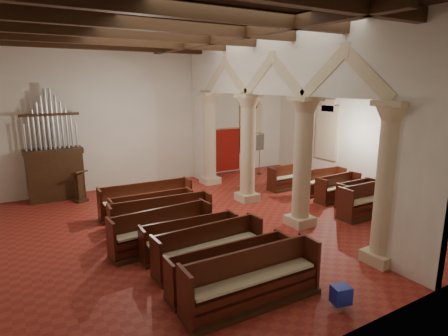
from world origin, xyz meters
TOP-DOWN VIEW (x-y plane):
  - floor at (0.00, 0.00)m, footprint 14.00×14.00m
  - ceiling at (0.00, 0.00)m, footprint 14.00×14.00m
  - wall_back at (0.00, 6.00)m, footprint 14.00×0.02m
  - wall_front at (0.00, -6.00)m, footprint 14.00×0.02m
  - wall_right at (7.00, 0.00)m, footprint 0.02×12.00m
  - ceiling_beams at (0.00, 0.00)m, footprint 13.80×11.80m
  - arcade at (1.80, 0.00)m, footprint 0.90×11.90m
  - window_right_a at (6.98, -1.50)m, footprint 0.03×1.00m
  - window_right_b at (6.98, 2.50)m, footprint 0.03×1.00m
  - window_back at (5.00, 5.98)m, footprint 1.00×0.03m
  - pipe_organ at (-4.50, 5.50)m, footprint 2.10×0.85m
  - lectern at (-3.80, 4.68)m, footprint 0.62×0.66m
  - dossal_curtain at (3.50, 5.92)m, footprint 1.80×0.07m
  - processional_banner at (4.76, 4.78)m, footprint 0.49×0.62m
  - hymnal_box_a at (-0.57, -5.36)m, footprint 0.43×0.38m
  - hymnal_box_b at (-1.24, -2.15)m, footprint 0.42×0.37m
  - hymnal_box_c at (-1.53, -0.20)m, footprint 0.35×0.29m
  - tube_heater_a at (-3.01, -4.35)m, footprint 1.06×0.51m
  - tube_heater_b at (-1.84, -3.94)m, footprint 0.89×0.35m
  - nave_pew_0 at (-2.05, -4.36)m, footprint 3.07×0.83m
  - nave_pew_1 at (-2.09, -3.56)m, footprint 2.94×0.72m
  - nave_pew_2 at (-2.02, -2.47)m, footprint 2.88×0.79m
  - nave_pew_3 at (-2.13, -1.58)m, footprint 2.66×0.77m
  - nave_pew_4 at (-2.65, -0.90)m, footprint 2.88×0.91m
  - nave_pew_5 at (-2.23, 0.17)m, footprint 3.14×0.92m
  - nave_pew_6 at (-2.18, 1.14)m, footprint 2.72×0.72m
  - nave_pew_7 at (-2.08, 1.96)m, footprint 3.19×0.88m
  - aisle_pew_0 at (4.38, -2.04)m, footprint 2.31×0.77m
  - aisle_pew_1 at (4.86, -1.16)m, footprint 1.71×0.68m
  - aisle_pew_2 at (4.87, -0.26)m, footprint 2.05×0.76m
  - aisle_pew_3 at (4.93, 0.67)m, footprint 2.15×0.82m
  - aisle_pew_4 at (4.29, 1.97)m, footprint 1.92×0.68m

SIDE VIEW (x-z plane):
  - floor at x=0.00m, z-range 0.00..0.00m
  - tube_heater_a at x=-3.01m, z-range 0.11..0.21m
  - tube_heater_b at x=-1.84m, z-range 0.12..0.20m
  - hymnal_box_c at x=-1.53m, z-range 0.10..0.42m
  - hymnal_box_a at x=-0.57m, z-range 0.10..0.46m
  - hymnal_box_b at x=-1.24m, z-range 0.10..0.47m
  - nave_pew_3 at x=-2.13m, z-range -0.16..0.80m
  - nave_pew_6 at x=-2.18m, z-range -0.16..0.80m
  - aisle_pew_1 at x=4.86m, z-range -0.16..0.80m
  - nave_pew_1 at x=-2.09m, z-range -0.17..0.82m
  - aisle_pew_2 at x=4.87m, z-range -0.16..0.83m
  - aisle_pew_4 at x=4.29m, z-range -0.16..0.84m
  - aisle_pew_3 at x=4.93m, z-range -0.17..0.86m
  - nave_pew_2 at x=-2.02m, z-range -0.18..0.88m
  - nave_pew_5 at x=-2.23m, z-range -0.18..0.89m
  - nave_pew_7 at x=-2.08m, z-range -0.19..0.92m
  - nave_pew_4 at x=-2.65m, z-range -0.19..0.93m
  - aisle_pew_0 at x=4.38m, z-range -0.18..0.93m
  - nave_pew_0 at x=-2.05m, z-range -0.19..0.96m
  - lectern at x=-3.80m, z-range -0.11..1.14m
  - processional_banner at x=4.76m, z-range -0.31..1.83m
  - dossal_curtain at x=3.50m, z-range 0.08..2.25m
  - pipe_organ at x=-4.50m, z-range -0.83..3.57m
  - window_right_a at x=6.98m, z-range 1.10..3.30m
  - window_right_b at x=6.98m, z-range 1.10..3.30m
  - window_back at x=5.00m, z-range 1.10..3.30m
  - wall_back at x=0.00m, z-range 0.00..6.00m
  - wall_front at x=0.00m, z-range 0.00..6.00m
  - wall_right at x=7.00m, z-range 0.00..6.00m
  - arcade at x=1.80m, z-range 0.56..6.56m
  - ceiling_beams at x=0.00m, z-range 5.67..5.97m
  - ceiling at x=0.00m, z-range 6.00..6.00m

